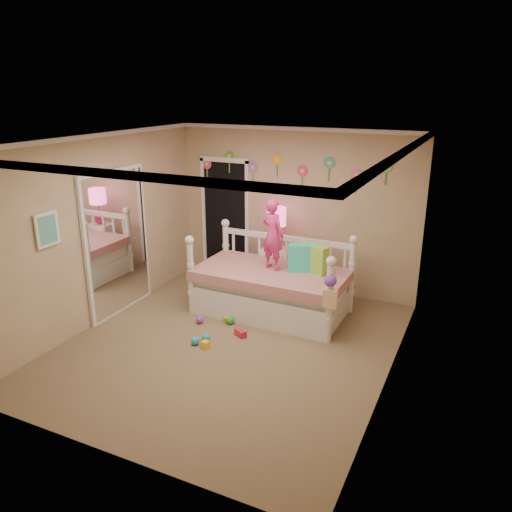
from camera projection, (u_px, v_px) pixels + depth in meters
The scene contains 18 objects.
floor at pixel (229, 345), 6.50m from camera, with size 4.00×4.50×0.01m, color #7F684C.
ceiling at pixel (225, 140), 5.67m from camera, with size 4.00×4.50×0.01m, color white.
back_wall at pixel (294, 210), 8.02m from camera, with size 4.00×0.01×2.60m, color tan.
left_wall at pixel (99, 231), 6.89m from camera, with size 0.01×4.50×2.60m, color tan.
right_wall at pixel (395, 275), 5.28m from camera, with size 0.01×4.50×2.60m, color tan.
crown_molding at pixel (225, 143), 5.68m from camera, with size 4.00×4.50×0.06m, color white, non-canonical shape.
daybed at pixel (271, 274), 7.27m from camera, with size 2.21×1.19×1.20m, color white, non-canonical shape.
pillow_turquoise at pixel (302, 258), 7.12m from camera, with size 0.40×0.14×0.40m, color #26C094.
pillow_lime at pixel (314, 259), 7.10m from camera, with size 0.42×0.15×0.40m, color #93D03F.
child at pixel (273, 234), 7.14m from camera, with size 0.37×0.25×1.03m, color #E63483.
nightstand at pixel (276, 271), 8.06m from camera, with size 0.45×0.34×0.74m, color white.
table_lamp at pixel (276, 222), 7.80m from camera, with size 0.30×0.30×0.67m.
closet_doorway at pixel (225, 218), 8.59m from camera, with size 0.90×0.04×2.07m, color black.
flower_decals at pixel (289, 170), 7.84m from camera, with size 3.40×0.02×0.50m, color #B2668C, non-canonical shape.
mirror_closet at pixel (117, 243), 7.21m from camera, with size 0.07×1.30×2.10m, color white.
wall_picture at pixel (47, 229), 6.03m from camera, with size 0.05×0.34×0.42m, color white.
hanging_bag at pixel (329, 292), 6.29m from camera, with size 0.20×0.16×0.36m, color beige, non-canonical shape.
toy_scatter at pixel (213, 333), 6.72m from camera, with size 0.80×1.30×0.11m, color #996666, non-canonical shape.
Camera 1 is at (2.77, -5.10, 3.18)m, focal length 35.29 mm.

